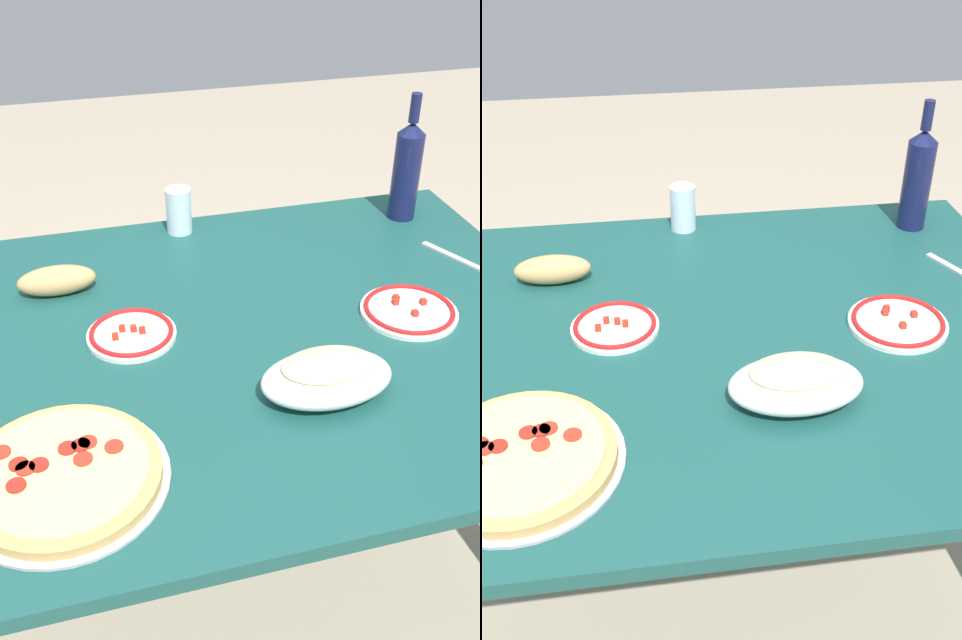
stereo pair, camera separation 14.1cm
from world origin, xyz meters
The scene contains 10 objects.
ground_plane centered at (0.00, 0.00, 0.00)m, with size 8.00×8.00×0.00m, color tan.
dining_table centered at (0.00, 0.00, 0.61)m, with size 1.40×1.07×0.71m.
pepperoni_pizza centered at (-0.37, -0.31, 0.72)m, with size 0.33×0.33×0.03m.
baked_pasta_dish centered at (0.10, -0.22, 0.75)m, with size 0.24×0.15×0.08m.
wine_bottle centered at (0.54, 0.40, 0.84)m, with size 0.07×0.07×0.32m.
water_glass centered at (-0.03, 0.47, 0.77)m, with size 0.06×0.06×0.11m, color silver.
side_plate_near centered at (0.36, -0.03, 0.72)m, with size 0.20×0.20×0.02m.
side_plate_far centered at (-0.21, 0.04, 0.72)m, with size 0.18×0.18×0.02m.
bread_loaf centered at (-0.34, 0.25, 0.74)m, with size 0.17×0.07×0.06m, color tan.
fork_right centered at (0.57, 0.17, 0.71)m, with size 0.17×0.02×0.01m, color #B7B7BC.
Camera 2 is at (-0.17, -1.15, 1.54)m, focal length 39.88 mm.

